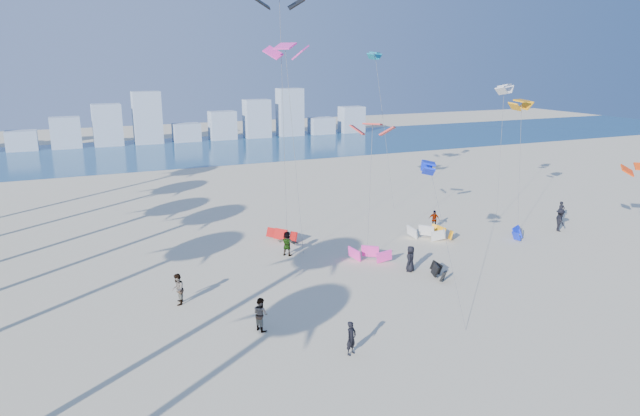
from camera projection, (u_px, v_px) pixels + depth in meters
name	position (u px, v px, depth m)	size (l,w,h in m)	color
ocean	(149.00, 153.00, 85.66)	(220.00, 220.00, 0.00)	navy
kitesurfer_near	(351.00, 338.00, 27.16)	(0.60, 0.40, 1.65)	black
kitesurfer_mid	(261.00, 314.00, 29.59)	(0.86, 0.67, 1.76)	gray
kitesurfers_far	(404.00, 240.00, 41.60)	(34.21, 8.63, 1.86)	black
grounded_kites	(401.00, 242.00, 42.69)	(19.71, 13.84, 0.97)	black
flying_kites	(397.00, 73.00, 43.50)	(25.22, 29.21, 18.74)	#0E27EE
distant_skyline	(131.00, 125.00, 93.29)	(85.00, 3.00, 8.40)	#9EADBF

